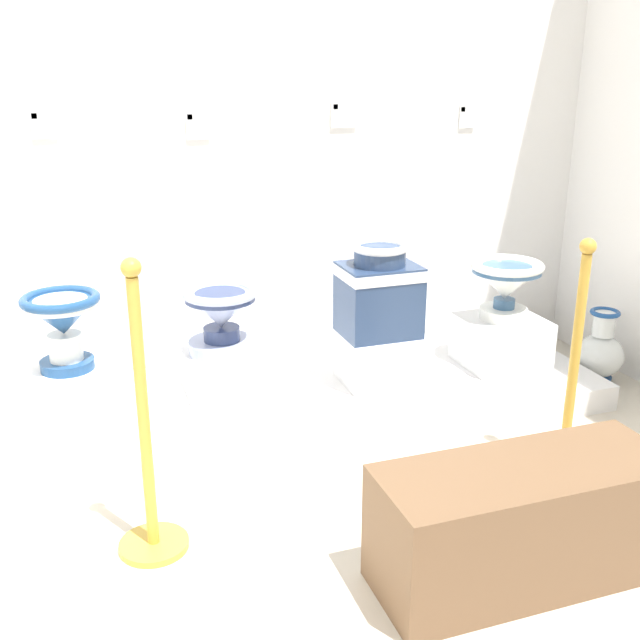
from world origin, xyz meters
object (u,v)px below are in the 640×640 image
at_px(stanchion_post_near_right, 570,399).
at_px(info_placard_fourth, 467,116).
at_px(plinth_block_slender_white, 377,358).
at_px(info_placard_second, 197,125).
at_px(museum_bench, 522,522).
at_px(stanchion_post_near_left, 147,464).
at_px(plinth_block_leftmost, 223,371).
at_px(decorative_vase_spare, 600,352).
at_px(plinth_block_tall_cobalt, 71,390).
at_px(antique_toilet_broad_patterned, 506,281).
at_px(antique_toilet_tall_cobalt, 62,319).
at_px(plinth_block_broad_patterned, 501,341).
at_px(antique_toilet_slender_white, 379,289).
at_px(info_placard_third, 343,114).
at_px(antique_toilet_leftmost, 221,314).
at_px(info_placard_first, 43,124).

bearing_deg(stanchion_post_near_right, info_placard_fourth, 80.69).
xyz_separation_m(info_placard_fourth, stanchion_post_near_right, (-0.22, -1.33, -1.02)).
xyz_separation_m(plinth_block_slender_white, info_placard_second, (-0.70, 0.55, 1.06)).
distance_m(stanchion_post_near_right, museum_bench, 0.81).
bearing_deg(plinth_block_slender_white, stanchion_post_near_right, -57.29).
bearing_deg(stanchion_post_near_left, plinth_block_slender_white, 34.40).
bearing_deg(plinth_block_leftmost, decorative_vase_spare, -7.56).
bearing_deg(plinth_block_slender_white, plinth_block_tall_cobalt, 174.50).
bearing_deg(plinth_block_leftmost, plinth_block_tall_cobalt, -179.07).
bearing_deg(info_placard_fourth, antique_toilet_broad_patterned, -94.07).
bearing_deg(antique_toilet_tall_cobalt, plinth_block_slender_white, -5.50).
bearing_deg(plinth_block_broad_patterned, antique_toilet_slender_white, -179.45).
height_order(info_placard_second, stanchion_post_near_right, info_placard_second).
relative_size(antique_toilet_slender_white, decorative_vase_spare, 1.13).
bearing_deg(plinth_block_tall_cobalt, info_placard_third, 16.20).
distance_m(antique_toilet_slender_white, plinth_block_broad_patterned, 0.76).
relative_size(plinth_block_leftmost, antique_toilet_broad_patterned, 0.99).
distance_m(plinth_block_tall_cobalt, antique_toilet_slender_white, 1.45).
bearing_deg(antique_toilet_tall_cobalt, antique_toilet_broad_patterned, -3.51).
height_order(antique_toilet_leftmost, museum_bench, antique_toilet_leftmost).
bearing_deg(antique_toilet_broad_patterned, antique_toilet_tall_cobalt, 176.49).
height_order(antique_toilet_slender_white, decorative_vase_spare, antique_toilet_slender_white).
bearing_deg(plinth_block_leftmost, antique_toilet_tall_cobalt, -179.07).
distance_m(antique_toilet_tall_cobalt, antique_toilet_slender_white, 1.40).
relative_size(info_placard_fourth, stanchion_post_near_right, 0.13).
bearing_deg(stanchion_post_near_right, antique_toilet_broad_patterned, 77.20).
bearing_deg(decorative_vase_spare, info_placard_fourth, 126.55).
height_order(plinth_block_leftmost, stanchion_post_near_left, stanchion_post_near_left).
xyz_separation_m(antique_toilet_tall_cobalt, info_placard_first, (0.01, 0.41, 0.77)).
distance_m(info_placard_fourth, stanchion_post_near_right, 1.69).
distance_m(plinth_block_tall_cobalt, stanchion_post_near_right, 2.11).
relative_size(plinth_block_slender_white, antique_toilet_slender_white, 0.76).
distance_m(antique_toilet_tall_cobalt, stanchion_post_near_right, 2.13).
bearing_deg(stanchion_post_near_right, info_placard_second, 132.23).
xyz_separation_m(plinth_block_slender_white, info_placard_third, (0.03, 0.55, 1.09)).
distance_m(plinth_block_broad_patterned, stanchion_post_near_right, 0.81).
distance_m(info_placard_second, info_placard_fourth, 1.43).
bearing_deg(plinth_block_leftmost, antique_toilet_slender_white, -11.48).
bearing_deg(plinth_block_leftmost, info_placard_second, 88.57).
xyz_separation_m(plinth_block_leftmost, antique_toilet_slender_white, (0.71, -0.15, 0.37)).
height_order(info_placard_second, info_placard_third, info_placard_third).
bearing_deg(antique_toilet_tall_cobalt, info_placard_fourth, 11.03).
relative_size(plinth_block_broad_patterned, info_placard_third, 2.89).
distance_m(info_placard_third, info_placard_fourth, 0.70).
bearing_deg(stanchion_post_near_right, plinth_block_broad_patterned, 77.20).
xyz_separation_m(antique_toilet_slender_white, info_placard_third, (0.03, 0.55, 0.75)).
xyz_separation_m(plinth_block_tall_cobalt, antique_toilet_leftmost, (0.68, 0.01, 0.27)).
relative_size(plinth_block_tall_cobalt, antique_toilet_leftmost, 1.09).
bearing_deg(stanchion_post_near_left, info_placard_second, 70.91).
bearing_deg(antique_toilet_tall_cobalt, antique_toilet_slender_white, -5.50).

